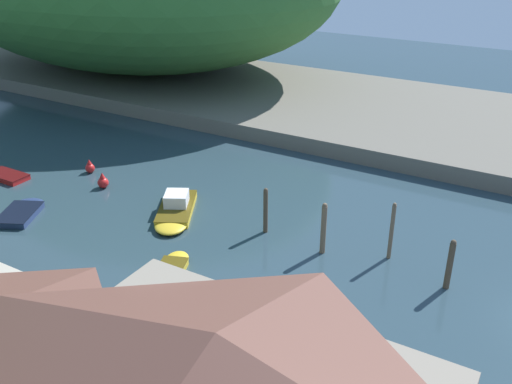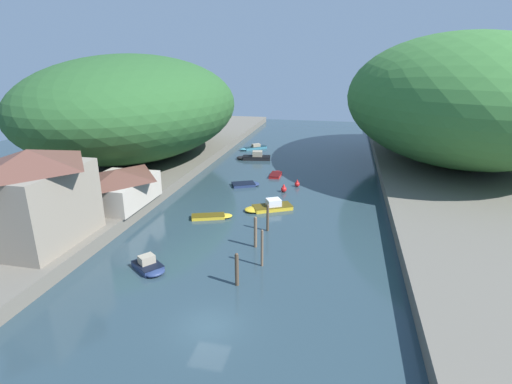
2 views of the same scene
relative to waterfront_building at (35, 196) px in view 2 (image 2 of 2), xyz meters
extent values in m
plane|color=#283D47|center=(18.22, 23.26, -5.73)|extent=(130.00, 130.00, 0.00)
cube|color=#666056|center=(-6.53, 23.26, -5.07)|extent=(22.00, 120.00, 1.34)
cube|color=#666056|center=(42.97, 23.26, -5.07)|extent=(22.00, 120.00, 1.34)
ellipsoid|color=#285628|center=(-7.63, 32.34, 3.91)|extent=(31.80, 44.52, 16.61)
ellipsoid|color=#387033|center=(44.07, 41.29, 5.55)|extent=(35.35, 49.49, 19.89)
cube|color=gray|center=(0.00, 0.00, -0.94)|extent=(6.97, 9.19, 6.91)
pyramid|color=brown|center=(0.00, 0.00, 3.35)|extent=(7.53, 9.93, 1.67)
cube|color=#B2A899|center=(1.51, 10.52, -2.93)|extent=(6.54, 8.80, 2.94)
pyramid|color=brown|center=(1.51, 10.52, -0.91)|extent=(7.06, 9.50, 1.08)
cube|color=navy|center=(12.85, 24.07, -5.54)|extent=(3.66, 3.17, 0.39)
ellipsoid|color=navy|center=(14.24, 24.75, -5.54)|extent=(2.23, 2.39, 0.39)
cube|color=black|center=(12.85, 24.07, -5.33)|extent=(3.73, 3.23, 0.03)
cube|color=navy|center=(10.58, -0.49, -5.48)|extent=(3.23, 3.05, 0.50)
ellipsoid|color=navy|center=(11.65, -1.30, -5.48)|extent=(2.10, 2.17, 0.50)
cube|color=black|center=(10.58, -0.49, -5.22)|extent=(3.30, 3.12, 0.03)
cube|color=#9E937F|center=(10.51, -0.44, -4.86)|extent=(1.51, 1.57, 0.74)
cube|color=teal|center=(9.26, 47.85, -5.51)|extent=(4.37, 3.93, 0.45)
ellipsoid|color=teal|center=(7.50, 46.39, -5.51)|extent=(2.56, 2.42, 0.45)
cube|color=#132A33|center=(9.26, 47.85, -5.27)|extent=(4.46, 4.01, 0.03)
cube|color=#9E937F|center=(9.37, 47.94, -4.99)|extent=(1.82, 1.73, 0.59)
cube|color=gold|center=(18.53, 15.87, -5.50)|extent=(5.00, 3.99, 0.46)
ellipsoid|color=gold|center=(16.52, 14.78, -5.50)|extent=(2.94, 2.81, 0.46)
cube|color=#4C3E0E|center=(18.53, 15.87, -5.26)|extent=(5.10, 4.07, 0.03)
cube|color=silver|center=(18.65, 15.94, -4.86)|extent=(2.10, 2.03, 0.82)
cube|color=black|center=(11.34, 39.58, -5.45)|extent=(5.09, 2.88, 0.57)
ellipsoid|color=black|center=(8.97, 39.19, -5.45)|extent=(2.70, 2.38, 0.57)
cube|color=black|center=(11.34, 39.58, -5.15)|extent=(5.19, 2.94, 0.03)
cube|color=#9E937F|center=(11.49, 39.60, -4.69)|extent=(1.90, 1.74, 0.95)
cube|color=red|center=(16.48, 29.82, -5.56)|extent=(1.56, 3.14, 0.36)
ellipsoid|color=red|center=(16.47, 31.38, -5.56)|extent=(1.48, 1.57, 0.36)
cube|color=#450A0A|center=(16.48, 29.82, -5.36)|extent=(1.59, 3.21, 0.03)
cube|color=gold|center=(11.92, 11.50, -5.54)|extent=(3.91, 2.58, 0.38)
ellipsoid|color=gold|center=(13.63, 12.14, -5.54)|extent=(2.17, 1.88, 0.38)
cube|color=#4C3E0E|center=(11.92, 11.50, -5.33)|extent=(3.99, 2.63, 0.03)
cylinder|color=#4C3D2D|center=(18.78, -1.32, -4.41)|extent=(0.32, 0.32, 2.65)
sphere|color=#4C3D2D|center=(18.78, -1.32, -3.02)|extent=(0.28, 0.28, 0.28)
cylinder|color=brown|center=(20.09, 2.18, -4.08)|extent=(0.23, 0.23, 3.31)
sphere|color=brown|center=(20.09, 2.18, -2.38)|extent=(0.21, 0.21, 0.21)
cylinder|color=brown|center=(18.73, 5.64, -4.26)|extent=(0.31, 0.31, 2.94)
sphere|color=brown|center=(18.73, 5.64, -2.73)|extent=(0.28, 0.28, 0.28)
cylinder|color=#4C3D2D|center=(19.15, 9.61, -4.35)|extent=(0.28, 0.28, 2.76)
sphere|color=#4C3D2D|center=(19.15, 9.61, -2.92)|extent=(0.25, 0.25, 0.25)
sphere|color=red|center=(18.86, 22.61, -5.35)|extent=(0.77, 0.77, 0.77)
cone|color=red|center=(18.86, 22.61, -4.77)|extent=(0.39, 0.39, 0.39)
sphere|color=red|center=(20.35, 25.37, -5.38)|extent=(0.71, 0.71, 0.71)
cone|color=red|center=(20.35, 25.37, -4.85)|extent=(0.35, 0.35, 0.35)
cylinder|color=#282D3D|center=(2.64, 0.19, -3.97)|extent=(0.13, 0.13, 0.85)
cylinder|color=#282D3D|center=(2.68, 0.36, -3.97)|extent=(0.13, 0.13, 0.85)
cube|color=#B2231E|center=(2.66, 0.28, -3.24)|extent=(0.30, 0.42, 0.62)
sphere|color=tan|center=(2.66, 0.28, -2.82)|extent=(0.22, 0.22, 0.22)
cylinder|color=#282D3D|center=(2.17, 9.12, -3.97)|extent=(0.13, 0.13, 0.85)
cylinder|color=#282D3D|center=(2.16, 9.30, -3.97)|extent=(0.13, 0.13, 0.85)
cube|color=navy|center=(2.17, 9.21, -3.24)|extent=(0.25, 0.39, 0.62)
sphere|color=#9E7051|center=(2.17, 9.21, -2.82)|extent=(0.22, 0.22, 0.22)
camera|label=1|loc=(-7.23, -5.14, 11.48)|focal=40.00mm
camera|label=2|loc=(26.33, -28.25, 11.61)|focal=28.00mm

